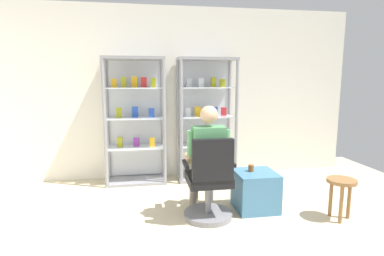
% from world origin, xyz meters
% --- Properties ---
extents(back_wall, '(6.00, 0.10, 2.70)m').
position_xyz_m(back_wall, '(0.00, 3.00, 1.35)').
color(back_wall, silver).
rests_on(back_wall, ground).
extents(display_cabinet_left, '(0.90, 0.45, 1.90)m').
position_xyz_m(display_cabinet_left, '(-0.55, 2.76, 0.97)').
color(display_cabinet_left, gray).
rests_on(display_cabinet_left, ground).
extents(display_cabinet_right, '(0.90, 0.45, 1.90)m').
position_xyz_m(display_cabinet_right, '(0.55, 2.76, 0.96)').
color(display_cabinet_right, gray).
rests_on(display_cabinet_right, ground).
extents(office_chair, '(0.56, 0.56, 0.96)m').
position_xyz_m(office_chair, '(0.28, 1.24, 0.39)').
color(office_chair, slate).
rests_on(office_chair, ground).
extents(seated_shopkeeper, '(0.49, 0.57, 1.29)m').
position_xyz_m(seated_shopkeeper, '(0.28, 1.41, 0.71)').
color(seated_shopkeeper, slate).
rests_on(seated_shopkeeper, ground).
extents(storage_crate, '(0.48, 0.48, 0.47)m').
position_xyz_m(storage_crate, '(0.89, 1.43, 0.23)').
color(storage_crate, teal).
rests_on(storage_crate, ground).
extents(tea_glass, '(0.07, 0.07, 0.08)m').
position_xyz_m(tea_glass, '(0.84, 1.47, 0.51)').
color(tea_glass, brown).
rests_on(tea_glass, storage_crate).
extents(wooden_stool, '(0.32, 0.32, 0.47)m').
position_xyz_m(wooden_stool, '(1.74, 1.01, 0.37)').
color(wooden_stool, olive).
rests_on(wooden_stool, ground).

